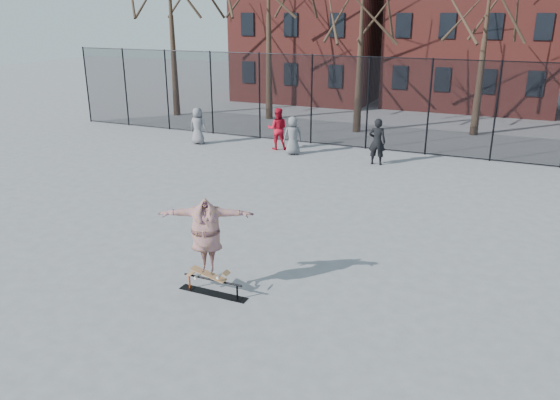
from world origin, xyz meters
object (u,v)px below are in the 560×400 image
at_px(bystander_black, 377,142).
at_px(bystander_extra, 293,136).
at_px(skateboard, 208,276).
at_px(bystander_red, 278,129).
at_px(skate_rail, 213,288).
at_px(bystander_grey, 198,126).
at_px(skater, 207,239).

height_order(bystander_black, bystander_extra, bystander_black).
height_order(skateboard, bystander_black, bystander_black).
bearing_deg(bystander_red, skateboard, 85.37).
xyz_separation_m(skate_rail, bystander_red, (-4.08, 12.52, 0.77)).
height_order(bystander_grey, bystander_black, bystander_black).
distance_m(bystander_red, bystander_extra, 1.16).
distance_m(skateboard, bystander_black, 11.82).
bearing_deg(bystander_black, skater, 81.63).
xyz_separation_m(skate_rail, bystander_extra, (-3.10, 11.91, 0.68)).
height_order(skateboard, bystander_extra, bystander_extra).
height_order(skateboard, skater, skater).
height_order(skate_rail, bystander_red, bystander_red).
relative_size(skate_rail, bystander_black, 0.86).
bearing_deg(skate_rail, bystander_black, 87.35).
height_order(skater, bystander_red, skater).
xyz_separation_m(skate_rail, bystander_grey, (-7.81, 11.97, 0.70)).
bearing_deg(skate_rail, bystander_extra, 104.59).
bearing_deg(bystander_red, bystander_black, 148.72).
relative_size(skate_rail, bystander_red, 0.87).
bearing_deg(bystander_extra, bystander_black, 145.67).
distance_m(skate_rail, bystander_grey, 14.31).
xyz_separation_m(skateboard, bystander_extra, (-3.00, 11.91, 0.41)).
xyz_separation_m(skate_rail, skateboard, (-0.10, 0.00, 0.27)).
bearing_deg(skater, bystander_black, 63.34).
xyz_separation_m(skate_rail, skater, (-0.10, 0.00, 1.13)).
bearing_deg(bystander_red, skate_rail, 85.79).
relative_size(skate_rail, skater, 0.80).
bearing_deg(bystander_black, bystander_red, -14.26).
height_order(skate_rail, skateboard, skateboard).
bearing_deg(bystander_black, skate_rail, 82.12).
distance_m(bystander_black, bystander_extra, 3.65).
distance_m(skateboard, skater, 0.86).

